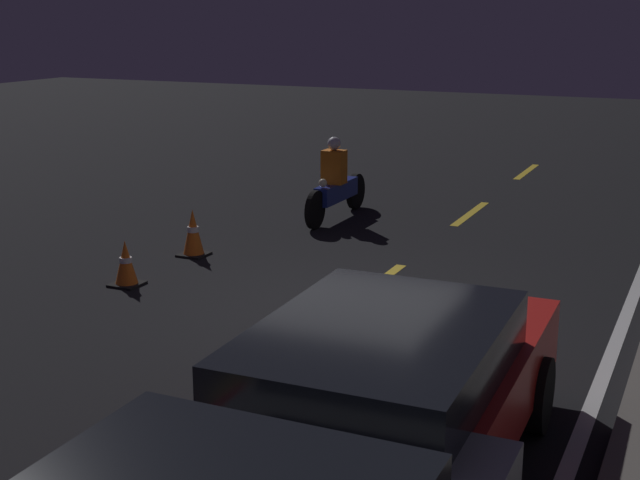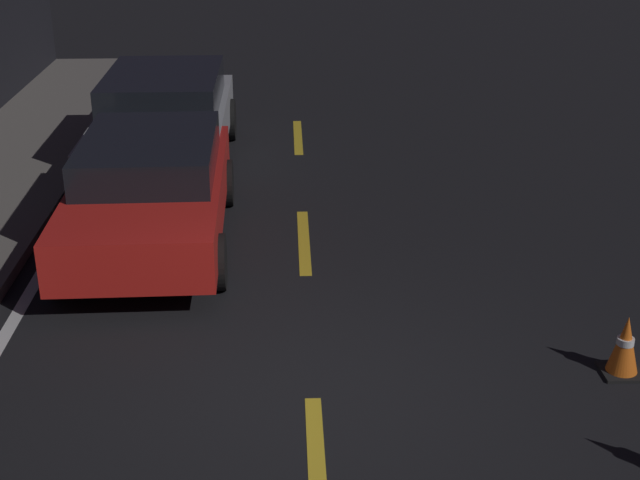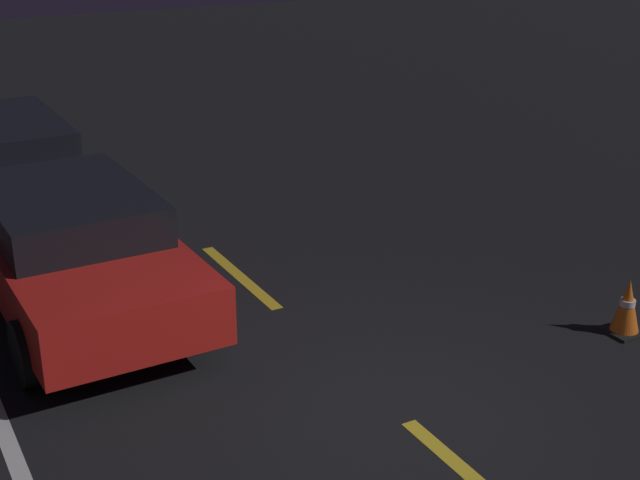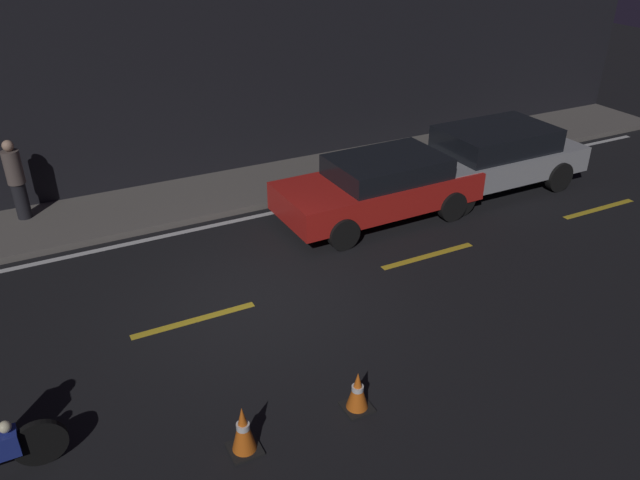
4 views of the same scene
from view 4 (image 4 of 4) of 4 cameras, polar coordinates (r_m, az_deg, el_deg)
name	(u,v)px [view 4 (image 4 of 4)]	position (r m, az deg, el deg)	size (l,w,h in m)	color
ground_plane	(253,304)	(10.36, -6.10, -5.85)	(56.00, 56.00, 0.00)	black
raised_curb	(179,201)	(14.00, -12.73, 3.48)	(28.00, 2.17, 0.14)	#605B56
building_front	(149,56)	(14.27, -15.39, 15.93)	(28.00, 0.30, 5.92)	black
lane_dash_c	(194,320)	(10.12, -11.41, -7.20)	(2.00, 0.14, 0.01)	gold
lane_dash_d	(428,256)	(11.82, 9.85, -1.44)	(2.00, 0.14, 0.01)	gold
lane_dash_e	(599,209)	(14.75, 24.15, 2.62)	(2.00, 0.14, 0.01)	gold
lane_solid_kerb	(198,229)	(12.86, -11.09, 1.01)	(25.20, 0.14, 0.01)	silver
taxi_red	(380,185)	(12.89, 5.49, 4.98)	(4.21, 1.95, 1.30)	red
hatchback_silver	(489,156)	(14.74, 15.16, 7.42)	(4.54, 2.02, 1.41)	#9EA0A5
traffic_cone_near	(243,430)	(7.74, -7.04, -16.84)	(0.38, 0.38, 0.67)	black
traffic_cone_mid	(358,391)	(8.25, 3.45, -13.64)	(0.37, 0.37, 0.58)	black
pedestrian	(16,179)	(13.83, -26.03, 5.00)	(0.34, 0.34, 1.66)	black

